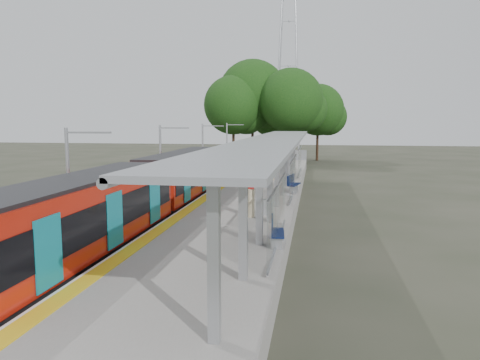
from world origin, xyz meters
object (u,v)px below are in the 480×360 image
bench_near (275,230)px  info_pillar_near (251,203)px  bench_mid (293,183)px  info_pillar_far (275,169)px  litter_bin (264,207)px  train (147,191)px  bench_far (285,172)px

bench_near → info_pillar_near: (-1.63, 5.00, 0.14)m
bench_mid → info_pillar_near: bearing=-88.9°
info_pillar_far → info_pillar_near: bearing=-92.2°
bench_near → bench_mid: bench_mid is taller
bench_mid → info_pillar_near: size_ratio=1.08×
bench_mid → litter_bin: bench_mid is taller
bench_mid → info_pillar_far: 6.43m
bench_mid → train: bearing=-120.1°
bench_near → info_pillar_near: info_pillar_near is taller
bench_near → train: bearing=137.0°
bench_mid → litter_bin: size_ratio=2.21×
bench_mid → info_pillar_far: bearing=117.3°
train → litter_bin: bearing=0.6°
bench_mid → litter_bin: (-1.06, -7.81, -0.21)m
bench_near → info_pillar_far: size_ratio=0.83×
bench_near → bench_far: 20.54m
info_pillar_near → litter_bin: 0.87m
bench_mid → bench_far: size_ratio=1.13×
bench_far → info_pillar_far: size_ratio=0.81×
train → bench_far: 16.21m
bench_mid → bench_near: bearing=-78.0°
bench_near → info_pillar_near: size_ratio=0.99×
bench_near → info_pillar_far: info_pillar_far is taller
bench_mid → info_pillar_far: size_ratio=0.91×
info_pillar_near → train: bearing=178.0°
train → bench_near: train is taller
bench_near → bench_far: (-0.94, 20.51, -0.01)m
train → litter_bin: 6.08m
train → bench_far: size_ratio=17.70×
info_pillar_near → litter_bin: (0.56, 0.59, -0.31)m
bench_near → bench_far: bench_near is taller
train → bench_far: (6.17, 14.98, -0.50)m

